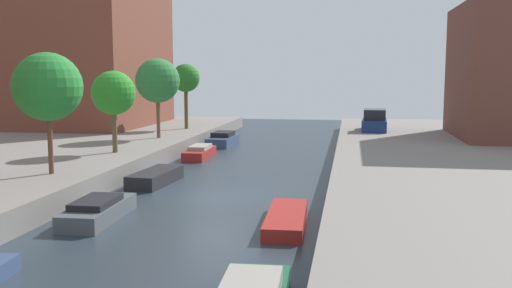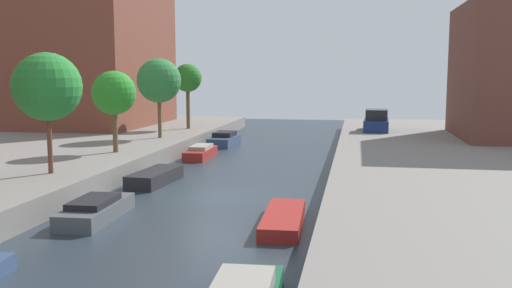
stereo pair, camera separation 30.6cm
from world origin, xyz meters
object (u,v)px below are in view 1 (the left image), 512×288
Objects in this scene: street_tree_3 at (113,93)px; street_tree_2 at (48,87)px; street_tree_5 at (186,79)px; parked_car at (374,122)px; moored_boat_right_2 at (286,219)px; street_tree_4 at (158,81)px; moored_boat_left_3 at (156,177)px; moored_boat_left_4 at (200,152)px; moored_boat_left_2 at (98,210)px; moored_boat_left_5 at (223,140)px.

street_tree_2 is at bearing -90.00° from street_tree_3.
parked_car is at bearing 3.17° from street_tree_5.
street_tree_2 reaches higher than moored_boat_right_2.
street_tree_4 is (-0.00, 13.99, 0.08)m from street_tree_2.
street_tree_5 reaches higher than moored_boat_right_2.
street_tree_2 is at bearing -137.47° from moored_boat_left_3.
moored_boat_right_2 is (10.79, -3.11, -4.57)m from street_tree_2.
moored_boat_left_3 reaches higher than moored_boat_right_2.
moored_boat_right_2 is at bearing -99.28° from parked_car.
moored_boat_left_3 is at bearing -89.02° from moored_boat_left_4.
parked_car is (14.79, 14.59, -2.60)m from street_tree_3.
street_tree_3 is at bearing 137.47° from moored_boat_right_2.
street_tree_5 is 18.23m from moored_boat_left_3.
street_tree_3 reaches higher than moored_boat_left_2.
street_tree_5 is 1.27× the size of moored_boat_left_3.
moored_boat_right_2 is (6.95, 0.43, -0.13)m from moored_boat_left_2.
street_tree_5 reaches higher than parked_car.
moored_boat_left_3 is at bearing -44.04° from street_tree_3.
parked_car is 1.06× the size of moored_boat_left_4.
street_tree_4 is 1.05× the size of street_tree_5.
moored_boat_left_3 is (3.60, -17.26, -4.64)m from street_tree_5.
moored_boat_left_2 is at bearing -113.72° from parked_car.
street_tree_5 is 15.17m from parked_car.
moored_boat_left_2 is at bearing -88.57° from moored_boat_left_4.
street_tree_2 reaches higher than street_tree_3.
parked_car is at bearing 26.56° from street_tree_4.
moored_boat_left_4 reaches higher than moored_boat_left_3.
moored_boat_left_5 is (3.52, 18.21, -4.36)m from street_tree_2.
parked_car is (14.79, 7.39, -3.19)m from street_tree_4.
moored_boat_left_3 is at bearing -121.76° from parked_car.
parked_car reaches higher than moored_boat_right_2.
moored_boat_left_2 is 6.96m from moored_boat_right_2.
street_tree_3 is 1.07× the size of parked_car.
street_tree_2 is 1.17× the size of street_tree_3.
street_tree_4 is at bearing 90.00° from street_tree_2.
street_tree_5 is at bearing -176.83° from parked_car.
street_tree_3 reaches higher than moored_boat_left_5.
street_tree_2 is 0.98× the size of street_tree_4.
moored_boat_left_4 is 1.02× the size of moored_boat_left_5.
moored_boat_left_4 is (3.45, -2.02, -4.54)m from street_tree_4.
street_tree_2 is 1.16× the size of moored_boat_right_2.
street_tree_5 is (0.00, 13.77, 0.68)m from street_tree_3.
street_tree_5 is 1.30× the size of moored_boat_left_5.
street_tree_5 is at bearing 101.79° from moored_boat_left_3.
street_tree_4 is at bearing -129.79° from moored_boat_left_5.
moored_boat_left_2 is (3.84, -3.54, -4.44)m from street_tree_2.
street_tree_2 is 26.18m from parked_car.
moored_boat_left_5 reaches higher than moored_boat_left_4.
street_tree_2 is 19.05m from moored_boat_left_5.
moored_boat_left_4 is at bearing 73.90° from street_tree_2.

